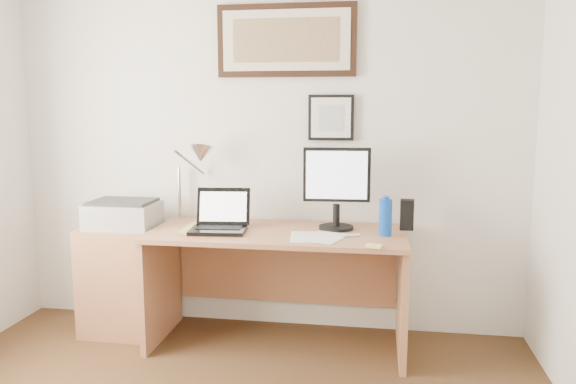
% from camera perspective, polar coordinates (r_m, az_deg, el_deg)
% --- Properties ---
extents(wall_back, '(3.50, 0.02, 2.50)m').
position_cam_1_polar(wall_back, '(3.84, -2.34, 4.60)').
color(wall_back, white).
rests_on(wall_back, ground).
extents(side_cabinet, '(0.50, 0.40, 0.73)m').
position_cam_1_polar(side_cabinet, '(3.99, -16.41, -8.54)').
color(side_cabinet, '#A16643').
rests_on(side_cabinet, floor).
extents(water_bottle, '(0.08, 0.08, 0.22)m').
position_cam_1_polar(water_bottle, '(3.43, 9.87, -2.57)').
color(water_bottle, '#0D42B5').
rests_on(water_bottle, desk).
extents(bottle_cap, '(0.04, 0.04, 0.02)m').
position_cam_1_polar(bottle_cap, '(3.41, 9.92, -0.57)').
color(bottle_cap, '#0D42B5').
rests_on(bottle_cap, water_bottle).
extents(speaker, '(0.09, 0.08, 0.19)m').
position_cam_1_polar(speaker, '(3.63, 11.99, -2.26)').
color(speaker, black).
rests_on(speaker, desk).
extents(paper_sheet_a, '(0.24, 0.31, 0.00)m').
position_cam_1_polar(paper_sheet_a, '(3.37, 1.97, -4.56)').
color(paper_sheet_a, white).
rests_on(paper_sheet_a, desk).
extents(paper_sheet_b, '(0.29, 0.35, 0.00)m').
position_cam_1_polar(paper_sheet_b, '(3.35, 3.78, -4.62)').
color(paper_sheet_b, white).
rests_on(paper_sheet_b, desk).
extents(sticky_pad, '(0.10, 0.10, 0.01)m').
position_cam_1_polar(sticky_pad, '(3.16, 8.71, -5.46)').
color(sticky_pad, '#FEE978').
rests_on(sticky_pad, desk).
extents(marker_pen, '(0.14, 0.06, 0.02)m').
position_cam_1_polar(marker_pen, '(3.39, 6.18, -4.42)').
color(marker_pen, white).
rests_on(marker_pen, desk).
extents(book, '(0.22, 0.29, 0.02)m').
position_cam_1_polar(book, '(3.62, -10.34, -3.60)').
color(book, '#C5BE5C').
rests_on(book, desk).
extents(desk, '(1.60, 0.70, 0.75)m').
position_cam_1_polar(desk, '(3.66, -0.83, -7.30)').
color(desk, '#A16643').
rests_on(desk, floor).
extents(laptop, '(0.36, 0.32, 0.26)m').
position_cam_1_polar(laptop, '(3.55, -6.92, -3.00)').
color(laptop, black).
rests_on(laptop, desk).
extents(lcd_monitor, '(0.42, 0.22, 0.52)m').
position_cam_1_polar(lcd_monitor, '(3.54, 4.96, 0.80)').
color(lcd_monitor, black).
rests_on(lcd_monitor, desk).
extents(printer, '(0.44, 0.34, 0.18)m').
position_cam_1_polar(printer, '(3.88, -16.40, -2.14)').
color(printer, '#A1A1A4').
rests_on(printer, side_cabinet).
extents(desk_lamp, '(0.29, 0.27, 0.53)m').
position_cam_1_polar(desk_lamp, '(3.76, -9.03, 3.46)').
color(desk_lamp, silver).
rests_on(desk_lamp, desk).
extents(picture_large, '(0.92, 0.04, 0.47)m').
position_cam_1_polar(picture_large, '(3.80, -0.20, 15.15)').
color(picture_large, black).
rests_on(picture_large, wall_back).
extents(picture_small, '(0.30, 0.03, 0.30)m').
position_cam_1_polar(picture_small, '(3.74, 4.39, 7.54)').
color(picture_small, black).
rests_on(picture_small, wall_back).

